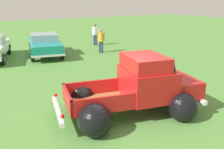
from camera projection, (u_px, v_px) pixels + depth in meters
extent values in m
plane|color=#548C3D|center=(128.00, 114.00, 8.14)|extent=(80.00, 80.00, 0.00)
cylinder|color=black|center=(155.00, 89.00, 9.26)|extent=(0.79, 0.37, 0.76)
cylinder|color=silver|center=(155.00, 89.00, 9.26)|extent=(0.38, 0.30, 0.34)
cylinder|color=black|center=(182.00, 108.00, 7.68)|extent=(0.79, 0.37, 0.76)
cylinder|color=silver|center=(182.00, 108.00, 7.68)|extent=(0.38, 0.30, 0.34)
cylinder|color=black|center=(81.00, 99.00, 8.40)|extent=(0.79, 0.37, 0.76)
cylinder|color=silver|center=(81.00, 99.00, 8.40)|extent=(0.38, 0.30, 0.34)
cylinder|color=black|center=(94.00, 122.00, 6.82)|extent=(0.79, 0.37, 0.76)
cylinder|color=silver|center=(94.00, 122.00, 6.82)|extent=(0.38, 0.30, 0.34)
sphere|color=black|center=(81.00, 96.00, 8.42)|extent=(1.14, 1.14, 0.96)
sphere|color=black|center=(95.00, 120.00, 6.76)|extent=(1.14, 1.14, 0.96)
cube|color=olive|center=(100.00, 102.00, 7.68)|extent=(2.33, 1.93, 0.04)
cube|color=red|center=(93.00, 88.00, 8.28)|extent=(2.02, 0.51, 0.50)
cube|color=red|center=(107.00, 105.00, 6.96)|extent=(2.02, 0.51, 0.50)
cube|color=red|center=(129.00, 92.00, 7.92)|extent=(0.40, 1.52, 0.50)
cube|color=red|center=(67.00, 99.00, 7.31)|extent=(0.40, 1.52, 0.50)
cube|color=red|center=(147.00, 83.00, 8.04)|extent=(1.77, 1.97, 0.95)
cube|color=red|center=(145.00, 62.00, 7.81)|extent=(1.45, 1.75, 0.45)
cube|color=#8CADB7|center=(163.00, 61.00, 8.01)|extent=(0.45, 1.46, 0.38)
cube|color=red|center=(174.00, 85.00, 8.43)|extent=(1.56, 1.85, 0.55)
sphere|color=black|center=(155.00, 88.00, 9.27)|extent=(1.09, 1.09, 0.92)
sphere|color=black|center=(183.00, 107.00, 7.64)|extent=(1.09, 1.09, 0.92)
cube|color=silver|center=(58.00, 111.00, 7.31)|extent=(0.53, 1.96, 0.14)
cube|color=silver|center=(187.00, 93.00, 8.69)|extent=(0.53, 1.96, 0.14)
sphere|color=red|center=(55.00, 95.00, 7.99)|extent=(0.13, 0.13, 0.11)
sphere|color=red|center=(62.00, 116.00, 6.56)|extent=(0.13, 0.13, 0.11)
cylinder|color=black|center=(2.00, 59.00, 14.06)|extent=(0.37, 0.69, 0.66)
cylinder|color=silver|center=(2.00, 59.00, 14.06)|extent=(0.28, 0.34, 0.30)
cylinder|color=black|center=(9.00, 49.00, 16.83)|extent=(0.37, 0.69, 0.66)
cylinder|color=silver|center=(9.00, 49.00, 16.83)|extent=(0.28, 0.34, 0.30)
cylinder|color=black|center=(62.00, 54.00, 15.35)|extent=(0.33, 0.69, 0.66)
cylinder|color=silver|center=(62.00, 54.00, 15.35)|extent=(0.27, 0.33, 0.30)
cylinder|color=black|center=(32.00, 56.00, 14.80)|extent=(0.33, 0.69, 0.66)
cylinder|color=silver|center=(32.00, 56.00, 14.80)|extent=(0.27, 0.33, 0.30)
cylinder|color=black|center=(56.00, 46.00, 17.90)|extent=(0.33, 0.69, 0.66)
cylinder|color=silver|center=(56.00, 46.00, 17.90)|extent=(0.27, 0.33, 0.30)
cylinder|color=black|center=(31.00, 48.00, 17.35)|extent=(0.33, 0.69, 0.66)
cylinder|color=silver|center=(31.00, 48.00, 17.35)|extent=(0.27, 0.33, 0.30)
cube|color=teal|center=(45.00, 45.00, 16.24)|extent=(2.72, 4.71, 0.55)
cube|color=#8CADB7|center=(44.00, 37.00, 16.25)|extent=(1.97, 2.15, 0.45)
cube|color=silver|center=(43.00, 44.00, 18.28)|extent=(1.91, 0.49, 0.12)
cube|color=silver|center=(49.00, 56.00, 14.35)|extent=(1.91, 0.49, 0.12)
cylinder|color=navy|center=(94.00, 40.00, 20.04)|extent=(0.21, 0.21, 0.84)
cylinder|color=navy|center=(96.00, 40.00, 19.97)|extent=(0.21, 0.21, 0.84)
cylinder|color=silver|center=(95.00, 31.00, 19.79)|extent=(0.47, 0.47, 0.63)
cylinder|color=silver|center=(93.00, 30.00, 19.87)|extent=(0.13, 0.13, 0.60)
cylinder|color=silver|center=(97.00, 31.00, 19.69)|extent=(0.13, 0.13, 0.60)
sphere|color=brown|center=(95.00, 25.00, 19.65)|extent=(0.32, 0.32, 0.23)
cylinder|color=navy|center=(100.00, 47.00, 17.24)|extent=(0.20, 0.20, 0.79)
cylinder|color=navy|center=(102.00, 47.00, 17.26)|extent=(0.20, 0.20, 0.79)
cylinder|color=gold|center=(101.00, 37.00, 17.05)|extent=(0.45, 0.45, 0.59)
cylinder|color=#A87A56|center=(98.00, 37.00, 17.02)|extent=(0.12, 0.12, 0.56)
cylinder|color=gold|center=(104.00, 37.00, 17.06)|extent=(0.12, 0.12, 0.56)
sphere|color=#A87A56|center=(101.00, 31.00, 16.92)|extent=(0.28, 0.28, 0.21)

